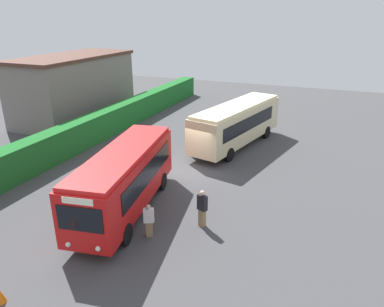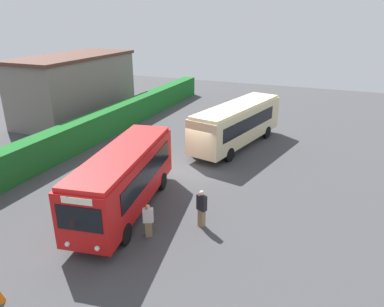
{
  "view_description": "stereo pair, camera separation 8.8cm",
  "coord_description": "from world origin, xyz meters",
  "px_view_note": "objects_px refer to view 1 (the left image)",
  "views": [
    {
      "loc": [
        -20.24,
        -8.45,
        9.72
      ],
      "look_at": [
        -0.21,
        -0.24,
        1.27
      ],
      "focal_mm": 33.95,
      "sensor_mm": 36.0,
      "label": 1
    },
    {
      "loc": [
        -20.2,
        -8.53,
        9.72
      ],
      "look_at": [
        -0.21,
        -0.24,
        1.27
      ],
      "focal_mm": 33.95,
      "sensor_mm": 36.0,
      "label": 2
    }
  ],
  "objects_px": {
    "bus_cream": "(237,122)",
    "person_left": "(149,220)",
    "traffic_cone": "(0,295)",
    "person_right": "(202,207)",
    "bus_red": "(125,177)",
    "person_center": "(75,187)",
    "person_far": "(190,141)"
  },
  "relations": [
    {
      "from": "bus_red",
      "to": "bus_cream",
      "type": "height_order",
      "value": "bus_red"
    },
    {
      "from": "person_far",
      "to": "traffic_cone",
      "type": "xyz_separation_m",
      "value": [
        -15.9,
        0.76,
        -0.73
      ]
    },
    {
      "from": "bus_cream",
      "to": "person_center",
      "type": "xyz_separation_m",
      "value": [
        -12.0,
        5.62,
        -0.98
      ]
    },
    {
      "from": "person_right",
      "to": "traffic_cone",
      "type": "bearing_deg",
      "value": -12.29
    },
    {
      "from": "person_center",
      "to": "traffic_cone",
      "type": "height_order",
      "value": "person_center"
    },
    {
      "from": "traffic_cone",
      "to": "bus_cream",
      "type": "bearing_deg",
      "value": -9.77
    },
    {
      "from": "bus_red",
      "to": "person_far",
      "type": "relative_size",
      "value": 4.83
    },
    {
      "from": "traffic_cone",
      "to": "person_right",
      "type": "bearing_deg",
      "value": -33.43
    },
    {
      "from": "person_center",
      "to": "person_far",
      "type": "xyz_separation_m",
      "value": [
        8.84,
        -3.1,
        0.14
      ]
    },
    {
      "from": "bus_cream",
      "to": "person_right",
      "type": "height_order",
      "value": "bus_cream"
    },
    {
      "from": "bus_cream",
      "to": "traffic_cone",
      "type": "height_order",
      "value": "bus_cream"
    },
    {
      "from": "person_center",
      "to": "person_right",
      "type": "distance_m",
      "value": 7.24
    },
    {
      "from": "person_left",
      "to": "bus_cream",
      "type": "bearing_deg",
      "value": 153.26
    },
    {
      "from": "bus_cream",
      "to": "person_left",
      "type": "xyz_separation_m",
      "value": [
        -13.41,
        0.33,
        -1.01
      ]
    },
    {
      "from": "person_left",
      "to": "bus_red",
      "type": "bearing_deg",
      "value": -151.42
    },
    {
      "from": "bus_cream",
      "to": "person_left",
      "type": "distance_m",
      "value": 13.45
    },
    {
      "from": "bus_red",
      "to": "person_right",
      "type": "bearing_deg",
      "value": 81.8
    },
    {
      "from": "bus_cream",
      "to": "person_left",
      "type": "relative_size",
      "value": 6.23
    },
    {
      "from": "person_right",
      "to": "traffic_cone",
      "type": "xyz_separation_m",
      "value": [
        -7.41,
        4.89,
        -0.71
      ]
    },
    {
      "from": "bus_red",
      "to": "bus_cream",
      "type": "xyz_separation_m",
      "value": [
        11.78,
        -2.57,
        -0.03
      ]
    },
    {
      "from": "bus_red",
      "to": "person_center",
      "type": "xyz_separation_m",
      "value": [
        -0.23,
        3.05,
        -1.01
      ]
    },
    {
      "from": "bus_cream",
      "to": "person_far",
      "type": "relative_size",
      "value": 5.35
    },
    {
      "from": "bus_cream",
      "to": "person_center",
      "type": "distance_m",
      "value": 13.29
    },
    {
      "from": "traffic_cone",
      "to": "person_left",
      "type": "bearing_deg",
      "value": -27.54
    },
    {
      "from": "person_center",
      "to": "bus_cream",
      "type": "bearing_deg",
      "value": -2.55
    },
    {
      "from": "traffic_cone",
      "to": "bus_red",
      "type": "bearing_deg",
      "value": -5.56
    },
    {
      "from": "bus_cream",
      "to": "person_left",
      "type": "bearing_deg",
      "value": -168.67
    },
    {
      "from": "bus_red",
      "to": "person_left",
      "type": "height_order",
      "value": "bus_red"
    },
    {
      "from": "person_left",
      "to": "person_right",
      "type": "height_order",
      "value": "person_right"
    },
    {
      "from": "bus_cream",
      "to": "person_center",
      "type": "relative_size",
      "value": 6.02
    },
    {
      "from": "bus_cream",
      "to": "person_right",
      "type": "relative_size",
      "value": 5.41
    },
    {
      "from": "person_center",
      "to": "person_right",
      "type": "relative_size",
      "value": 0.9
    }
  ]
}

